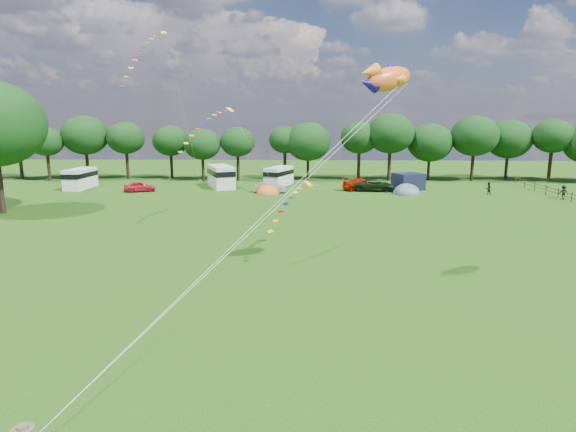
{
  "coord_description": "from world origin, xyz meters",
  "views": [
    {
      "loc": [
        0.82,
        -19.75,
        9.76
      ],
      "look_at": [
        0.0,
        8.0,
        4.0
      ],
      "focal_mm": 30.0,
      "sensor_mm": 36.0,
      "label": 1
    }
  ],
  "objects_px": {
    "campervan_c": "(279,176)",
    "tent_orange": "(267,194)",
    "car_d": "(374,185)",
    "walker_a": "(488,189)",
    "tent_greyblue": "(407,194)",
    "walker_b": "(563,192)",
    "car_b": "(269,187)",
    "campervan_b": "(221,176)",
    "car_a": "(140,187)",
    "campervan_a": "(80,178)",
    "fish_kite": "(385,79)",
    "car_c": "(363,185)"
  },
  "relations": [
    {
      "from": "campervan_c",
      "to": "tent_orange",
      "type": "xyz_separation_m",
      "value": [
        -1.11,
        -7.57,
        -1.41
      ]
    },
    {
      "from": "car_d",
      "to": "walker_a",
      "type": "relative_size",
      "value": 3.56
    },
    {
      "from": "tent_greyblue",
      "to": "walker_b",
      "type": "bearing_deg",
      "value": -11.53
    },
    {
      "from": "car_b",
      "to": "tent_orange",
      "type": "distance_m",
      "value": 1.2
    },
    {
      "from": "campervan_b",
      "to": "walker_b",
      "type": "height_order",
      "value": "campervan_b"
    },
    {
      "from": "car_b",
      "to": "walker_a",
      "type": "distance_m",
      "value": 27.87
    },
    {
      "from": "car_a",
      "to": "car_d",
      "type": "relative_size",
      "value": 0.73
    },
    {
      "from": "campervan_b",
      "to": "car_a",
      "type": "bearing_deg",
      "value": 90.06
    },
    {
      "from": "car_d",
      "to": "tent_orange",
      "type": "bearing_deg",
      "value": 106.66
    },
    {
      "from": "car_d",
      "to": "campervan_c",
      "type": "xyz_separation_m",
      "value": [
        -12.94,
        4.74,
        0.65
      ]
    },
    {
      "from": "campervan_a",
      "to": "walker_b",
      "type": "relative_size",
      "value": 3.31
    },
    {
      "from": "campervan_b",
      "to": "campervan_c",
      "type": "bearing_deg",
      "value": -97.08
    },
    {
      "from": "tent_greyblue",
      "to": "tent_orange",
      "type": "bearing_deg",
      "value": -178.57
    },
    {
      "from": "fish_kite",
      "to": "car_d",
      "type": "bearing_deg",
      "value": 49.29
    },
    {
      "from": "fish_kite",
      "to": "walker_a",
      "type": "relative_size",
      "value": 2.3
    },
    {
      "from": "tent_greyblue",
      "to": "campervan_b",
      "type": "bearing_deg",
      "value": 168.71
    },
    {
      "from": "car_a",
      "to": "campervan_a",
      "type": "xyz_separation_m",
      "value": [
        -9.1,
        2.68,
        0.78
      ]
    },
    {
      "from": "tent_orange",
      "to": "walker_b",
      "type": "xyz_separation_m",
      "value": [
        35.75,
        -3.2,
        0.84
      ]
    },
    {
      "from": "car_d",
      "to": "walker_b",
      "type": "relative_size",
      "value": 3.3
    },
    {
      "from": "car_a",
      "to": "car_c",
      "type": "relative_size",
      "value": 0.78
    },
    {
      "from": "campervan_c",
      "to": "tent_greyblue",
      "type": "height_order",
      "value": "campervan_c"
    },
    {
      "from": "car_d",
      "to": "walker_b",
      "type": "xyz_separation_m",
      "value": [
        21.69,
        -6.02,
        0.09
      ]
    },
    {
      "from": "campervan_a",
      "to": "campervan_c",
      "type": "distance_m",
      "value": 27.44
    },
    {
      "from": "tent_orange",
      "to": "walker_a",
      "type": "height_order",
      "value": "walker_a"
    },
    {
      "from": "campervan_b",
      "to": "walker_a",
      "type": "bearing_deg",
      "value": -121.15
    },
    {
      "from": "car_d",
      "to": "tent_orange",
      "type": "distance_m",
      "value": 14.36
    },
    {
      "from": "campervan_b",
      "to": "tent_greyblue",
      "type": "distance_m",
      "value": 25.3
    },
    {
      "from": "car_d",
      "to": "campervan_b",
      "type": "distance_m",
      "value": 21.09
    },
    {
      "from": "tent_orange",
      "to": "walker_a",
      "type": "xyz_separation_m",
      "value": [
        28.04,
        -0.0,
        0.78
      ]
    },
    {
      "from": "tent_orange",
      "to": "car_a",
      "type": "bearing_deg",
      "value": 175.92
    },
    {
      "from": "campervan_a",
      "to": "car_a",
      "type": "bearing_deg",
      "value": -103.05
    },
    {
      "from": "fish_kite",
      "to": "tent_greyblue",
      "type": "bearing_deg",
      "value": 42.46
    },
    {
      "from": "tent_orange",
      "to": "campervan_b",
      "type": "bearing_deg",
      "value": 141.86
    },
    {
      "from": "car_b",
      "to": "tent_orange",
      "type": "height_order",
      "value": "car_b"
    },
    {
      "from": "car_b",
      "to": "car_c",
      "type": "distance_m",
      "value": 12.55
    },
    {
      "from": "fish_kite",
      "to": "tent_orange",
      "type": "bearing_deg",
      "value": 72.47
    },
    {
      "from": "campervan_a",
      "to": "tent_greyblue",
      "type": "bearing_deg",
      "value": -91.14
    },
    {
      "from": "car_d",
      "to": "fish_kite",
      "type": "distance_m",
      "value": 37.99
    },
    {
      "from": "car_c",
      "to": "campervan_a",
      "type": "xyz_separation_m",
      "value": [
        -38.64,
        0.82,
        0.68
      ]
    },
    {
      "from": "car_a",
      "to": "car_d",
      "type": "height_order",
      "value": "car_d"
    },
    {
      "from": "car_a",
      "to": "car_b",
      "type": "relative_size",
      "value": 1.05
    },
    {
      "from": "tent_orange",
      "to": "tent_greyblue",
      "type": "bearing_deg",
      "value": 1.43
    },
    {
      "from": "car_b",
      "to": "tent_orange",
      "type": "relative_size",
      "value": 1.23
    },
    {
      "from": "car_b",
      "to": "campervan_c",
      "type": "xyz_separation_m",
      "value": [
        0.92,
        6.59,
        0.74
      ]
    },
    {
      "from": "campervan_b",
      "to": "tent_orange",
      "type": "distance_m",
      "value": 8.87
    },
    {
      "from": "car_d",
      "to": "tent_greyblue",
      "type": "bearing_deg",
      "value": -116.51
    },
    {
      "from": "walker_b",
      "to": "walker_a",
      "type": "bearing_deg",
      "value": -15.43
    },
    {
      "from": "campervan_a",
      "to": "campervan_b",
      "type": "distance_m",
      "value": 19.28
    },
    {
      "from": "campervan_c",
      "to": "walker_a",
      "type": "height_order",
      "value": "campervan_c"
    },
    {
      "from": "car_c",
      "to": "car_d",
      "type": "bearing_deg",
      "value": -101.77
    }
  ]
}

